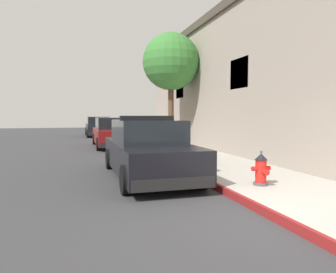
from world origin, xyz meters
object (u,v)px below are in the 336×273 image
at_px(fire_hydrant, 261,169).
at_px(street_tree, 171,62).
at_px(parked_car_silver_ahead, 113,133).
at_px(parked_car_dark_far, 98,127).
at_px(police_cruiser, 148,150).

xyz_separation_m(fire_hydrant, street_tree, (0.68, 9.07, 3.80)).
bearing_deg(fire_hydrant, parked_car_silver_ahead, 100.24).
height_order(parked_car_dark_far, fire_hydrant, parked_car_dark_far).
height_order(police_cruiser, fire_hydrant, police_cruiser).
relative_size(parked_car_silver_ahead, street_tree, 0.87).
relative_size(parked_car_dark_far, street_tree, 0.87).
distance_m(police_cruiser, fire_hydrant, 3.12).
xyz_separation_m(police_cruiser, street_tree, (2.70, 6.70, 3.56)).
relative_size(police_cruiser, parked_car_silver_ahead, 1.00).
bearing_deg(parked_car_dark_far, street_tree, -75.53).
relative_size(police_cruiser, parked_car_dark_far, 1.00).
bearing_deg(parked_car_dark_far, fire_hydrant, -83.88).
distance_m(police_cruiser, parked_car_silver_ahead, 8.65).
height_order(fire_hydrant, street_tree, street_tree).
distance_m(police_cruiser, parked_car_dark_far, 17.67).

